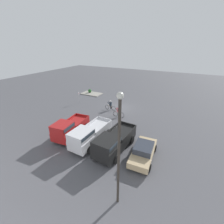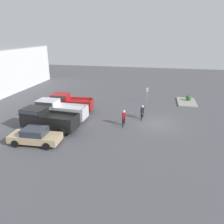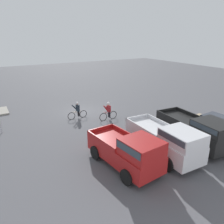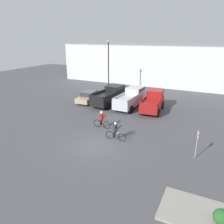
{
  "view_description": "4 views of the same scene",
  "coord_description": "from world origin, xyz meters",
  "px_view_note": "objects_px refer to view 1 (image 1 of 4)",
  "views": [
    {
      "loc": [
        -9.09,
        21.01,
        9.65
      ],
      "look_at": [
        -0.76,
        4.55,
        1.2
      ],
      "focal_mm": 24.0,
      "sensor_mm": 36.0,
      "label": 1
    },
    {
      "loc": [
        -21.79,
        0.06,
        8.98
      ],
      "look_at": [
        -0.76,
        4.55,
        1.2
      ],
      "focal_mm": 35.0,
      "sensor_mm": 36.0,
      "label": 2
    },
    {
      "loc": [
        7.82,
        19.03,
        7.1
      ],
      "look_at": [
        -0.76,
        4.55,
        1.2
      ],
      "focal_mm": 35.0,
      "sensor_mm": 36.0,
      "label": 3
    },
    {
      "loc": [
        8.02,
        -13.26,
        8.1
      ],
      "look_at": [
        -0.76,
        4.55,
        1.2
      ],
      "focal_mm": 35.0,
      "sensor_mm": 36.0,
      "label": 4
    }
  ],
  "objects_px": {
    "pickup_truck_2": "(69,128)",
    "cyclist_0": "(110,105)",
    "sedan_0": "(143,151)",
    "cyclist_1": "(119,111)",
    "pickup_truck_1": "(89,134)",
    "pickup_truck_0": "(114,141)",
    "shrub": "(90,91)",
    "lamppost": "(119,148)",
    "fire_lane_sign": "(79,96)"
  },
  "relations": [
    {
      "from": "pickup_truck_2",
      "to": "cyclist_0",
      "type": "height_order",
      "value": "pickup_truck_2"
    },
    {
      "from": "sedan_0",
      "to": "cyclist_1",
      "type": "bearing_deg",
      "value": -50.62
    },
    {
      "from": "sedan_0",
      "to": "pickup_truck_1",
      "type": "relative_size",
      "value": 0.8
    },
    {
      "from": "sedan_0",
      "to": "pickup_truck_1",
      "type": "distance_m",
      "value": 5.65
    },
    {
      "from": "pickup_truck_2",
      "to": "cyclist_0",
      "type": "bearing_deg",
      "value": -93.75
    },
    {
      "from": "sedan_0",
      "to": "pickup_truck_0",
      "type": "height_order",
      "value": "pickup_truck_0"
    },
    {
      "from": "cyclist_0",
      "to": "shrub",
      "type": "bearing_deg",
      "value": -36.09
    },
    {
      "from": "cyclist_1",
      "to": "lamppost",
      "type": "relative_size",
      "value": 0.23
    },
    {
      "from": "pickup_truck_1",
      "to": "cyclist_0",
      "type": "bearing_deg",
      "value": -76.34
    },
    {
      "from": "cyclist_1",
      "to": "lamppost",
      "type": "height_order",
      "value": "lamppost"
    },
    {
      "from": "pickup_truck_2",
      "to": "pickup_truck_0",
      "type": "bearing_deg",
      "value": 179.83
    },
    {
      "from": "sedan_0",
      "to": "pickup_truck_1",
      "type": "bearing_deg",
      "value": 4.58
    },
    {
      "from": "pickup_truck_2",
      "to": "cyclist_0",
      "type": "xyz_separation_m",
      "value": [
        -0.58,
        -8.84,
        -0.35
      ]
    },
    {
      "from": "cyclist_1",
      "to": "fire_lane_sign",
      "type": "height_order",
      "value": "fire_lane_sign"
    },
    {
      "from": "pickup_truck_0",
      "to": "cyclist_1",
      "type": "bearing_deg",
      "value": -69.14
    },
    {
      "from": "sedan_0",
      "to": "cyclist_1",
      "type": "height_order",
      "value": "cyclist_1"
    },
    {
      "from": "pickup_truck_1",
      "to": "pickup_truck_0",
      "type": "bearing_deg",
      "value": -178.66
    },
    {
      "from": "sedan_0",
      "to": "shrub",
      "type": "xyz_separation_m",
      "value": [
        15.74,
        -14.27,
        -0.2
      ]
    },
    {
      "from": "sedan_0",
      "to": "shrub",
      "type": "bearing_deg",
      "value": -42.2
    },
    {
      "from": "fire_lane_sign",
      "to": "shrub",
      "type": "bearing_deg",
      "value": -73.22
    },
    {
      "from": "pickup_truck_2",
      "to": "fire_lane_sign",
      "type": "relative_size",
      "value": 2.34
    },
    {
      "from": "pickup_truck_1",
      "to": "cyclist_0",
      "type": "distance_m",
      "value": 9.19
    },
    {
      "from": "sedan_0",
      "to": "pickup_truck_1",
      "type": "height_order",
      "value": "pickup_truck_1"
    },
    {
      "from": "pickup_truck_0",
      "to": "lamppost",
      "type": "xyz_separation_m",
      "value": [
        -2.53,
        4.53,
        3.28
      ]
    },
    {
      "from": "cyclist_1",
      "to": "pickup_truck_1",
      "type": "bearing_deg",
      "value": 89.51
    },
    {
      "from": "cyclist_1",
      "to": "fire_lane_sign",
      "type": "bearing_deg",
      "value": -12.25
    },
    {
      "from": "pickup_truck_0",
      "to": "pickup_truck_1",
      "type": "relative_size",
      "value": 1.01
    },
    {
      "from": "fire_lane_sign",
      "to": "lamppost",
      "type": "distance_m",
      "value": 19.53
    },
    {
      "from": "cyclist_1",
      "to": "shrub",
      "type": "xyz_separation_m",
      "value": [
        10.18,
        -7.5,
        -0.34
      ]
    },
    {
      "from": "sedan_0",
      "to": "cyclist_0",
      "type": "height_order",
      "value": "cyclist_0"
    },
    {
      "from": "cyclist_1",
      "to": "fire_lane_sign",
      "type": "relative_size",
      "value": 0.83
    },
    {
      "from": "cyclist_1",
      "to": "shrub",
      "type": "distance_m",
      "value": 12.65
    },
    {
      "from": "sedan_0",
      "to": "fire_lane_sign",
      "type": "relative_size",
      "value": 2.08
    },
    {
      "from": "shrub",
      "to": "pickup_truck_2",
      "type": "bearing_deg",
      "value": 116.74
    },
    {
      "from": "pickup_truck_0",
      "to": "pickup_truck_2",
      "type": "relative_size",
      "value": 1.12
    },
    {
      "from": "sedan_0",
      "to": "pickup_truck_0",
      "type": "xyz_separation_m",
      "value": [
        2.83,
        0.38,
        0.43
      ]
    },
    {
      "from": "pickup_truck_0",
      "to": "cyclist_0",
      "type": "relative_size",
      "value": 3.04
    },
    {
      "from": "pickup_truck_1",
      "to": "shrub",
      "type": "height_order",
      "value": "pickup_truck_1"
    },
    {
      "from": "fire_lane_sign",
      "to": "shrub",
      "type": "relative_size",
      "value": 2.95
    },
    {
      "from": "fire_lane_sign",
      "to": "pickup_truck_0",
      "type": "bearing_deg",
      "value": 141.25
    },
    {
      "from": "pickup_truck_2",
      "to": "cyclist_1",
      "type": "xyz_separation_m",
      "value": [
        -2.81,
        -7.13,
        -0.28
      ]
    },
    {
      "from": "lamppost",
      "to": "pickup_truck_1",
      "type": "bearing_deg",
      "value": -40.04
    },
    {
      "from": "pickup_truck_0",
      "to": "lamppost",
      "type": "height_order",
      "value": "lamppost"
    },
    {
      "from": "pickup_truck_2",
      "to": "cyclist_1",
      "type": "relative_size",
      "value": 2.84
    },
    {
      "from": "pickup_truck_0",
      "to": "fire_lane_sign",
      "type": "relative_size",
      "value": 2.63
    },
    {
      "from": "pickup_truck_2",
      "to": "sedan_0",
      "type": "bearing_deg",
      "value": -177.48
    },
    {
      "from": "pickup_truck_0",
      "to": "fire_lane_sign",
      "type": "height_order",
      "value": "pickup_truck_0"
    },
    {
      "from": "fire_lane_sign",
      "to": "lamppost",
      "type": "xyz_separation_m",
      "value": [
        -13.73,
        13.53,
        3.13
      ]
    },
    {
      "from": "shrub",
      "to": "cyclist_0",
      "type": "bearing_deg",
      "value": 143.91
    },
    {
      "from": "lamppost",
      "to": "shrub",
      "type": "distance_m",
      "value": 24.94
    }
  ]
}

